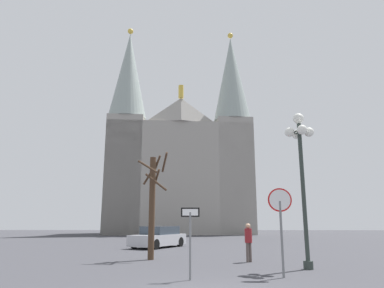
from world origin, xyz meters
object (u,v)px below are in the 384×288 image
at_px(stop_sign, 280,214).
at_px(pedestrian_walking, 248,239).
at_px(one_way_arrow_sign, 190,233).
at_px(parked_car_near_silver, 159,237).
at_px(bare_tree, 152,201).
at_px(cathedral, 179,162).
at_px(street_lamp, 301,157).

distance_m(stop_sign, pedestrian_walking, 4.39).
xyz_separation_m(one_way_arrow_sign, parked_car_near_silver, (-2.50, 13.19, -0.74)).
bearing_deg(pedestrian_walking, bare_tree, 168.76).
bearing_deg(parked_car_near_silver, cathedral, 90.02).
distance_m(stop_sign, parked_car_near_silver, 13.86).
xyz_separation_m(stop_sign, pedestrian_walking, (-0.51, 4.24, -0.99)).
bearing_deg(stop_sign, pedestrian_walking, 96.87).
bearing_deg(parked_car_near_silver, bare_tree, -85.96).
height_order(bare_tree, pedestrian_walking, bare_tree).
xyz_separation_m(stop_sign, bare_tree, (-4.93, 5.12, 0.68)).
bearing_deg(pedestrian_walking, parked_car_near_silver, 120.44).
distance_m(bare_tree, pedestrian_walking, 4.80).
height_order(street_lamp, bare_tree, street_lamp).
height_order(one_way_arrow_sign, parked_car_near_silver, one_way_arrow_sign).
height_order(stop_sign, street_lamp, street_lamp).
xyz_separation_m(one_way_arrow_sign, street_lamp, (4.35, 2.52, 2.86)).
xyz_separation_m(parked_car_near_silver, pedestrian_walking, (4.95, -8.42, 0.34)).
distance_m(stop_sign, bare_tree, 7.14).
relative_size(street_lamp, bare_tree, 1.21).
relative_size(cathedral, one_way_arrow_sign, 13.27).
relative_size(one_way_arrow_sign, pedestrian_walking, 1.32).
bearing_deg(one_way_arrow_sign, stop_sign, 10.03).
xyz_separation_m(cathedral, bare_tree, (0.54, -31.28, -7.08)).
relative_size(one_way_arrow_sign, bare_tree, 0.43).
bearing_deg(parked_car_near_silver, pedestrian_walking, -59.56).
bearing_deg(bare_tree, parked_car_near_silver, 94.04).
xyz_separation_m(street_lamp, bare_tree, (-6.31, 3.13, -1.58)).
bearing_deg(parked_car_near_silver, street_lamp, -57.33).
distance_m(cathedral, parked_car_near_silver, 25.42).
relative_size(cathedral, parked_car_near_silver, 6.11).
relative_size(one_way_arrow_sign, parked_car_near_silver, 0.46).
bearing_deg(cathedral, pedestrian_walking, -81.24).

